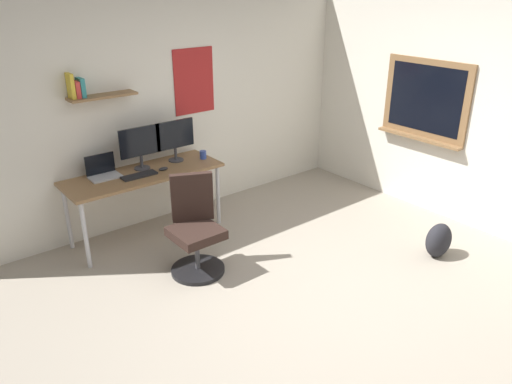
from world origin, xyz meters
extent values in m
plane|color=#9E9384|center=(0.00, 0.00, 0.00)|extent=(5.20, 5.20, 0.00)
cube|color=silver|center=(0.00, 2.45, 1.30)|extent=(5.00, 0.10, 2.60)
cube|color=olive|center=(-0.84, 2.30, 1.55)|extent=(0.68, 0.20, 0.02)
cube|color=#A51E1E|center=(0.29, 2.39, 1.55)|extent=(0.52, 0.01, 0.74)
cube|color=gold|center=(-1.13, 2.33, 1.68)|extent=(0.04, 0.14, 0.24)
cube|color=#C63833|center=(-1.08, 2.33, 1.64)|extent=(0.04, 0.14, 0.16)
cube|color=teal|center=(-1.03, 2.33, 1.65)|extent=(0.04, 0.14, 0.19)
cube|color=silver|center=(2.45, 0.00, 1.30)|extent=(0.10, 5.00, 2.60)
cube|color=olive|center=(2.38, 0.72, 1.35)|extent=(0.04, 1.10, 0.90)
cube|color=black|center=(2.37, 0.72, 1.35)|extent=(0.01, 0.94, 0.76)
cube|color=olive|center=(2.34, 0.72, 0.89)|extent=(0.12, 1.10, 0.03)
cube|color=olive|center=(-0.59, 2.06, 0.73)|extent=(1.67, 0.61, 0.03)
cylinder|color=#B7B7BC|center=(-1.37, 1.82, 0.36)|extent=(0.04, 0.04, 0.71)
cylinder|color=#B7B7BC|center=(0.18, 1.82, 0.36)|extent=(0.04, 0.04, 0.71)
cylinder|color=#B7B7BC|center=(-1.37, 2.31, 0.36)|extent=(0.04, 0.04, 0.71)
cylinder|color=#B7B7BC|center=(0.18, 2.31, 0.36)|extent=(0.04, 0.04, 0.71)
cylinder|color=black|center=(-0.57, 1.08, 0.02)|extent=(0.52, 0.52, 0.04)
cylinder|color=#4C4C51|center=(-0.57, 1.08, 0.21)|extent=(0.05, 0.05, 0.34)
cube|color=black|center=(-0.57, 1.08, 0.42)|extent=(0.44, 0.44, 0.09)
cube|color=black|center=(-0.49, 1.26, 0.71)|extent=(0.39, 0.23, 0.48)
cube|color=#ADAFB5|center=(-0.97, 2.17, 0.75)|extent=(0.31, 0.21, 0.02)
cube|color=black|center=(-0.97, 2.27, 0.87)|extent=(0.31, 0.01, 0.21)
cylinder|color=#38383D|center=(-0.55, 2.17, 0.75)|extent=(0.17, 0.17, 0.01)
cylinder|color=#38383D|center=(-0.55, 2.17, 0.83)|extent=(0.03, 0.03, 0.14)
cube|color=black|center=(-0.55, 2.16, 1.05)|extent=(0.46, 0.02, 0.31)
cylinder|color=#38383D|center=(-0.14, 2.17, 0.75)|extent=(0.17, 0.17, 0.01)
cylinder|color=#38383D|center=(-0.14, 2.17, 0.83)|extent=(0.03, 0.03, 0.14)
cube|color=black|center=(-0.14, 2.16, 1.05)|extent=(0.46, 0.02, 0.31)
cube|color=black|center=(-0.68, 1.99, 0.75)|extent=(0.37, 0.13, 0.02)
ellipsoid|color=#262628|center=(-0.40, 1.99, 0.76)|extent=(0.10, 0.06, 0.03)
cylinder|color=#334CA5|center=(0.14, 2.04, 0.79)|extent=(0.08, 0.08, 0.09)
ellipsoid|color=#232328|center=(1.51, -0.20, 0.18)|extent=(0.32, 0.22, 0.36)
camera|label=1|loc=(-2.68, -2.47, 2.62)|focal=34.47mm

